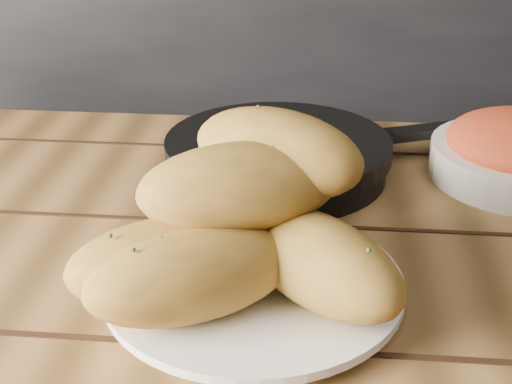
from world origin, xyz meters
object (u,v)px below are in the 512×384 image
at_px(table, 225,370).
at_px(bread_rolls, 242,224).
at_px(plate, 254,287).
at_px(skillet, 280,155).

relative_size(table, bread_rolls, 4.68).
height_order(table, bread_rolls, bread_rolls).
xyz_separation_m(table, bread_rolls, (0.02, -0.04, 0.18)).
relative_size(plate, skillet, 0.67).
height_order(table, plate, plate).
distance_m(table, bread_rolls, 0.19).
bearing_deg(plate, skillet, 88.67).
xyz_separation_m(table, skillet, (0.04, 0.23, 0.13)).
distance_m(plate, bread_rolls, 0.06).
bearing_deg(table, plate, -43.57).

